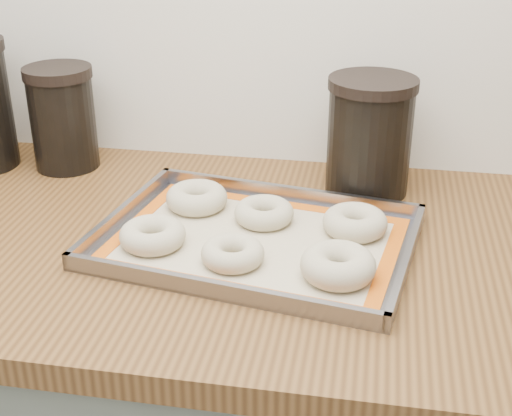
% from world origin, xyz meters
% --- Properties ---
extents(countertop, '(3.06, 0.68, 0.04)m').
position_xyz_m(countertop, '(0.00, 1.68, 0.88)').
color(countertop, brown).
rests_on(countertop, cabinet).
extents(baking_tray, '(0.51, 0.40, 0.03)m').
position_xyz_m(baking_tray, '(0.19, 1.66, 0.91)').
color(baking_tray, gray).
rests_on(baking_tray, countertop).
extents(baking_mat, '(0.46, 0.35, 0.00)m').
position_xyz_m(baking_mat, '(0.19, 1.66, 0.90)').
color(baking_mat, '#C6B793').
rests_on(baking_mat, baking_tray).
extents(bagel_front_left, '(0.11, 0.11, 0.03)m').
position_xyz_m(bagel_front_left, '(0.04, 1.62, 0.92)').
color(bagel_front_left, '#BEB393').
rests_on(bagel_front_left, baking_mat).
extents(bagel_front_mid, '(0.11, 0.11, 0.03)m').
position_xyz_m(bagel_front_mid, '(0.17, 1.59, 0.92)').
color(bagel_front_mid, '#BEB393').
rests_on(bagel_front_mid, baking_mat).
extents(bagel_front_right, '(0.11, 0.11, 0.04)m').
position_xyz_m(bagel_front_right, '(0.32, 1.57, 0.92)').
color(bagel_front_right, '#BEB393').
rests_on(bagel_front_right, baking_mat).
extents(bagel_back_left, '(0.11, 0.11, 0.04)m').
position_xyz_m(bagel_back_left, '(0.07, 1.76, 0.92)').
color(bagel_back_left, '#BEB393').
rests_on(bagel_back_left, baking_mat).
extents(bagel_back_mid, '(0.12, 0.12, 0.03)m').
position_xyz_m(bagel_back_mid, '(0.19, 1.72, 0.92)').
color(bagel_back_mid, '#BEB393').
rests_on(bagel_back_mid, baking_mat).
extents(bagel_back_right, '(0.13, 0.13, 0.04)m').
position_xyz_m(bagel_back_right, '(0.33, 1.71, 0.92)').
color(bagel_back_right, '#BEB393').
rests_on(bagel_back_right, baking_mat).
extents(canister_mid, '(0.12, 0.12, 0.19)m').
position_xyz_m(canister_mid, '(-0.22, 1.90, 1.00)').
color(canister_mid, black).
rests_on(canister_mid, countertop).
extents(canister_right, '(0.15, 0.15, 0.20)m').
position_xyz_m(canister_right, '(0.34, 1.89, 1.00)').
color(canister_right, black).
rests_on(canister_right, countertop).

